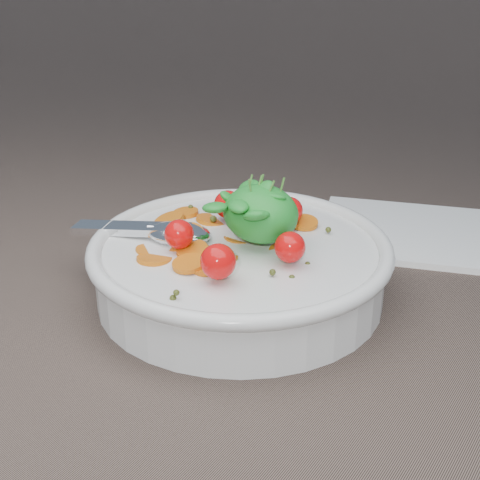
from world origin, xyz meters
The scene contains 3 objects.
ground centered at (0.00, 0.00, 0.00)m, with size 6.00×6.00×0.00m, color brown.
bowl centered at (0.02, 0.03, 0.03)m, with size 0.26×0.24×0.10m.
napkin centered at (0.09, 0.22, 0.00)m, with size 0.17×0.14×0.01m, color white.
Camera 1 is at (0.28, -0.37, 0.27)m, focal length 50.00 mm.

